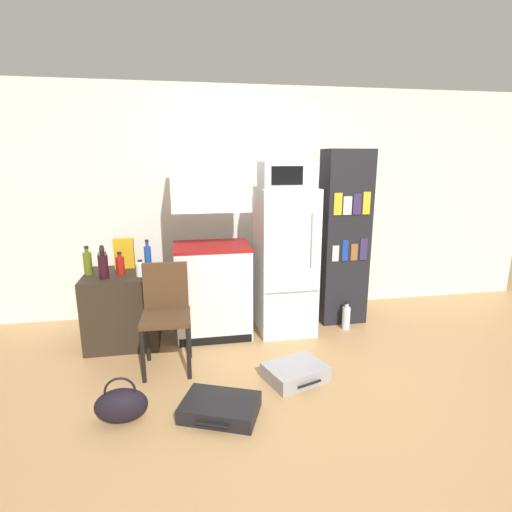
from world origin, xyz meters
TOP-DOWN VIEW (x-y plane):
  - ground_plane at (0.00, 0.00)m, footprint 24.00×24.00m
  - wall_back at (0.20, 2.00)m, footprint 6.40×0.10m
  - side_table at (-1.54, 1.29)m, footprint 0.68×0.62m
  - kitchen_hutch at (-0.66, 1.32)m, footprint 0.75×0.57m
  - refrigerator at (0.09, 1.30)m, footprint 0.56×0.62m
  - microwave at (0.09, 1.30)m, footprint 0.52×0.42m
  - bookshelf at (0.77, 1.43)m, footprint 0.49×0.34m
  - bottle_ketchup_red at (-1.53, 1.25)m, footprint 0.08×0.08m
  - bottle_olive_oil at (-1.83, 1.30)m, footprint 0.08×0.08m
  - bottle_milk_white at (-1.34, 1.16)m, footprint 0.09×0.09m
  - bottle_green_tall at (-1.69, 1.29)m, footprint 0.07×0.07m
  - bottle_blue_soda at (-1.28, 1.36)m, footprint 0.07×0.07m
  - bottle_wine_dark at (-1.66, 1.14)m, footprint 0.09×0.09m
  - cereal_box at (-1.52, 1.49)m, footprint 0.19×0.07m
  - chair at (-1.10, 0.73)m, footprint 0.41×0.42m
  - suitcase_large_flat at (-0.07, 0.29)m, footprint 0.56×0.49m
  - suitcase_small_flat at (-0.72, -0.06)m, footprint 0.63×0.53m
  - handbag at (-1.40, -0.01)m, footprint 0.36×0.20m
  - water_bottle_front at (0.73, 1.17)m, footprint 0.08×0.08m

SIDE VIEW (x-z plane):
  - ground_plane at x=0.00m, z-range 0.00..0.00m
  - suitcase_small_flat at x=-0.72m, z-range 0.00..0.11m
  - suitcase_large_flat at x=-0.07m, z-range 0.00..0.13m
  - handbag at x=-1.40m, z-range -0.04..0.29m
  - water_bottle_front at x=0.73m, z-range -0.02..0.28m
  - side_table at x=-1.54m, z-range 0.00..0.70m
  - chair at x=-1.10m, z-range 0.09..1.00m
  - refrigerator at x=0.09m, z-range 0.00..1.49m
  - bottle_milk_white at x=-1.34m, z-range 0.69..0.84m
  - bottle_ketchup_red at x=-1.53m, z-range 0.68..0.90m
  - bottle_olive_oil at x=-1.83m, z-range 0.68..0.95m
  - bottle_green_tall at x=-1.69m, z-range 0.68..0.96m
  - bottle_wine_dark at x=-1.66m, z-range 0.68..0.96m
  - bottle_blue_soda at x=-1.28m, z-range 0.68..0.98m
  - cereal_box at x=-1.52m, z-range 0.70..1.00m
  - kitchen_hutch at x=-0.66m, z-range -0.08..1.84m
  - bookshelf at x=0.77m, z-range 0.00..1.87m
  - wall_back at x=0.20m, z-range 0.00..2.54m
  - microwave at x=0.09m, z-range 1.49..1.74m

